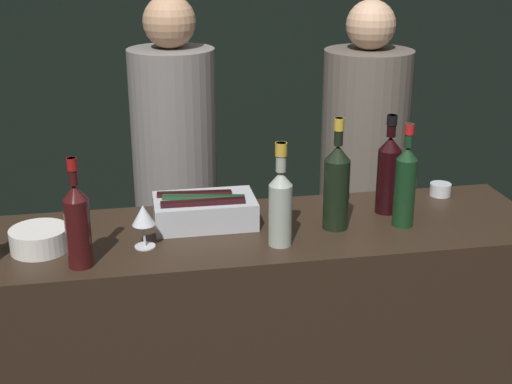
{
  "coord_description": "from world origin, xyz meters",
  "views": [
    {
      "loc": [
        -0.4,
        -1.87,
        1.94
      ],
      "look_at": [
        0.0,
        0.3,
        1.12
      ],
      "focal_mm": 50.0,
      "sensor_mm": 36.0,
      "label": 1
    }
  ],
  "objects_px": {
    "red_wine_bottle_black_foil": "(389,172)",
    "red_wine_bottle_tall": "(77,223)",
    "candle_votive": "(440,189)",
    "person_in_hoodie": "(363,169)",
    "bowl_white": "(39,239)",
    "rose_wine_bottle": "(280,203)",
    "ice_bin_with_bottles": "(203,209)",
    "wine_glass": "(143,217)",
    "person_blond_tee": "(176,177)",
    "red_wine_bottle_burgundy": "(405,183)",
    "champagne_bottle": "(337,184)"
  },
  "relations": [
    {
      "from": "candle_votive",
      "to": "red_wine_bottle_black_foil",
      "type": "distance_m",
      "value": 0.31
    },
    {
      "from": "champagne_bottle",
      "to": "person_blond_tee",
      "type": "bearing_deg",
      "value": 121.75
    },
    {
      "from": "champagne_bottle",
      "to": "person_in_hoodie",
      "type": "bearing_deg",
      "value": 65.25
    },
    {
      "from": "rose_wine_bottle",
      "to": "person_blond_tee",
      "type": "xyz_separation_m",
      "value": [
        -0.26,
        0.86,
        -0.19
      ]
    },
    {
      "from": "bowl_white",
      "to": "champagne_bottle",
      "type": "bearing_deg",
      "value": 0.3
    },
    {
      "from": "candle_votive",
      "to": "rose_wine_bottle",
      "type": "distance_m",
      "value": 0.76
    },
    {
      "from": "red_wine_bottle_black_foil",
      "to": "bowl_white",
      "type": "bearing_deg",
      "value": -174.69
    },
    {
      "from": "wine_glass",
      "to": "red_wine_bottle_burgundy",
      "type": "relative_size",
      "value": 0.4
    },
    {
      "from": "red_wine_bottle_black_foil",
      "to": "red_wine_bottle_tall",
      "type": "xyz_separation_m",
      "value": [
        -1.04,
        -0.24,
        -0.01
      ]
    },
    {
      "from": "red_wine_bottle_black_foil",
      "to": "red_wine_bottle_burgundy",
      "type": "relative_size",
      "value": 1.0
    },
    {
      "from": "red_wine_bottle_black_foil",
      "to": "person_blond_tee",
      "type": "bearing_deg",
      "value": 136.22
    },
    {
      "from": "wine_glass",
      "to": "red_wine_bottle_black_foil",
      "type": "distance_m",
      "value": 0.86
    },
    {
      "from": "red_wine_bottle_black_foil",
      "to": "red_wine_bottle_burgundy",
      "type": "distance_m",
      "value": 0.12
    },
    {
      "from": "bowl_white",
      "to": "rose_wine_bottle",
      "type": "height_order",
      "value": "rose_wine_bottle"
    },
    {
      "from": "red_wine_bottle_burgundy",
      "to": "person_in_hoodie",
      "type": "height_order",
      "value": "person_in_hoodie"
    },
    {
      "from": "person_blond_tee",
      "to": "red_wine_bottle_tall",
      "type": "bearing_deg",
      "value": -6.44
    },
    {
      "from": "candle_votive",
      "to": "person_in_hoodie",
      "type": "distance_m",
      "value": 0.6
    },
    {
      "from": "person_in_hoodie",
      "to": "ice_bin_with_bottles",
      "type": "bearing_deg",
      "value": -97.82
    },
    {
      "from": "ice_bin_with_bottles",
      "to": "rose_wine_bottle",
      "type": "xyz_separation_m",
      "value": [
        0.22,
        -0.21,
        0.08
      ]
    },
    {
      "from": "wine_glass",
      "to": "red_wine_bottle_tall",
      "type": "relative_size",
      "value": 0.42
    },
    {
      "from": "bowl_white",
      "to": "red_wine_bottle_black_foil",
      "type": "xyz_separation_m",
      "value": [
        1.17,
        0.11,
        0.11
      ]
    },
    {
      "from": "bowl_white",
      "to": "rose_wine_bottle",
      "type": "bearing_deg",
      "value": -7.18
    },
    {
      "from": "ice_bin_with_bottles",
      "to": "champagne_bottle",
      "type": "bearing_deg",
      "value": -14.25
    },
    {
      "from": "ice_bin_with_bottles",
      "to": "wine_glass",
      "type": "bearing_deg",
      "value": -143.2
    },
    {
      "from": "candle_votive",
      "to": "red_wine_bottle_tall",
      "type": "distance_m",
      "value": 1.35
    },
    {
      "from": "person_blond_tee",
      "to": "ice_bin_with_bottles",
      "type": "bearing_deg",
      "value": 18.44
    },
    {
      "from": "red_wine_bottle_burgundy",
      "to": "champagne_bottle",
      "type": "relative_size",
      "value": 0.93
    },
    {
      "from": "champagne_bottle",
      "to": "red_wine_bottle_tall",
      "type": "height_order",
      "value": "champagne_bottle"
    },
    {
      "from": "red_wine_bottle_black_foil",
      "to": "person_blond_tee",
      "type": "relative_size",
      "value": 0.21
    },
    {
      "from": "person_blond_tee",
      "to": "candle_votive",
      "type": "bearing_deg",
      "value": 74.71
    },
    {
      "from": "red_wine_bottle_black_foil",
      "to": "red_wine_bottle_tall",
      "type": "bearing_deg",
      "value": -166.78
    },
    {
      "from": "bowl_white",
      "to": "candle_votive",
      "type": "bearing_deg",
      "value": 9.13
    },
    {
      "from": "ice_bin_with_bottles",
      "to": "red_wine_bottle_tall",
      "type": "height_order",
      "value": "red_wine_bottle_tall"
    },
    {
      "from": "champagne_bottle",
      "to": "person_blond_tee",
      "type": "xyz_separation_m",
      "value": [
        -0.47,
        0.76,
        -0.2
      ]
    },
    {
      "from": "rose_wine_bottle",
      "to": "candle_votive",
      "type": "bearing_deg",
      "value": 25.26
    },
    {
      "from": "ice_bin_with_bottles",
      "to": "person_blond_tee",
      "type": "height_order",
      "value": "person_blond_tee"
    },
    {
      "from": "wine_glass",
      "to": "bowl_white",
      "type": "bearing_deg",
      "value": 173.44
    },
    {
      "from": "champagne_bottle",
      "to": "red_wine_bottle_tall",
      "type": "relative_size",
      "value": 1.12
    },
    {
      "from": "ice_bin_with_bottles",
      "to": "person_in_hoodie",
      "type": "bearing_deg",
      "value": 41.12
    },
    {
      "from": "red_wine_bottle_black_foil",
      "to": "person_in_hoodie",
      "type": "distance_m",
      "value": 0.76
    },
    {
      "from": "bowl_white",
      "to": "red_wine_bottle_black_foil",
      "type": "height_order",
      "value": "red_wine_bottle_black_foil"
    },
    {
      "from": "champagne_bottle",
      "to": "rose_wine_bottle",
      "type": "distance_m",
      "value": 0.23
    },
    {
      "from": "red_wine_bottle_black_foil",
      "to": "person_blond_tee",
      "type": "height_order",
      "value": "person_blond_tee"
    },
    {
      "from": "wine_glass",
      "to": "person_blond_tee",
      "type": "relative_size",
      "value": 0.08
    },
    {
      "from": "bowl_white",
      "to": "red_wine_bottle_burgundy",
      "type": "distance_m",
      "value": 1.18
    },
    {
      "from": "wine_glass",
      "to": "red_wine_bottle_black_foil",
      "type": "bearing_deg",
      "value": 9.74
    },
    {
      "from": "red_wine_bottle_tall",
      "to": "person_in_hoodie",
      "type": "relative_size",
      "value": 0.2
    },
    {
      "from": "rose_wine_bottle",
      "to": "person_blond_tee",
      "type": "relative_size",
      "value": 0.2
    },
    {
      "from": "red_wine_bottle_burgundy",
      "to": "person_blond_tee",
      "type": "xyz_separation_m",
      "value": [
        -0.7,
        0.78,
        -0.2
      ]
    },
    {
      "from": "red_wine_bottle_burgundy",
      "to": "person_blond_tee",
      "type": "bearing_deg",
      "value": 131.9
    }
  ]
}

